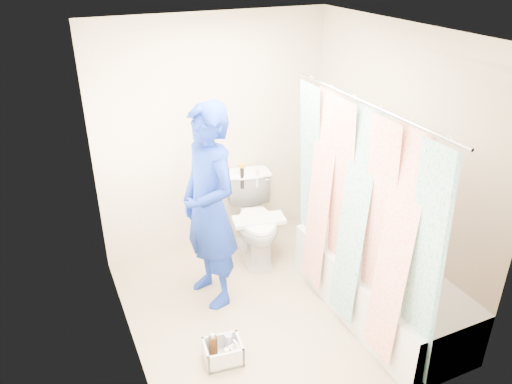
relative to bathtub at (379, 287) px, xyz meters
name	(u,v)px	position (x,y,z in m)	size (l,w,h in m)	color
floor	(270,309)	(-0.85, 0.43, -0.27)	(2.60, 2.60, 0.00)	gray
ceiling	(274,32)	(-0.85, 0.43, 2.13)	(2.40, 2.60, 0.02)	white
wall_back	(215,137)	(-0.85, 1.73, 0.93)	(2.40, 0.02, 2.40)	beige
wall_front	(370,280)	(-0.85, -0.88, 0.93)	(2.40, 0.02, 2.40)	beige
wall_left	(118,221)	(-2.05, 0.43, 0.93)	(0.02, 2.60, 2.40)	beige
wall_right	(394,164)	(0.35, 0.43, 0.93)	(0.02, 2.60, 2.40)	beige
bathtub	(379,287)	(0.00, 0.00, 0.00)	(0.70, 1.75, 0.50)	silver
curtain_rod	(367,103)	(-0.33, 0.00, 1.68)	(0.02, 0.02, 1.90)	silver
shower_curtain	(355,220)	(-0.33, 0.00, 0.75)	(0.06, 1.75, 1.80)	white
toilet	(256,220)	(-0.60, 1.28, 0.15)	(0.47, 0.82, 0.83)	white
tank_lid	(259,220)	(-0.62, 1.15, 0.22)	(0.51, 0.22, 0.04)	white
tank_internals	(246,175)	(-0.60, 1.51, 0.55)	(0.20, 0.08, 0.27)	black
plumber	(209,208)	(-1.24, 0.82, 0.66)	(0.67, 0.44, 1.85)	#0E3B93
cleaning_caddy	(224,352)	(-1.45, 0.02, -0.19)	(0.32, 0.27, 0.22)	silver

